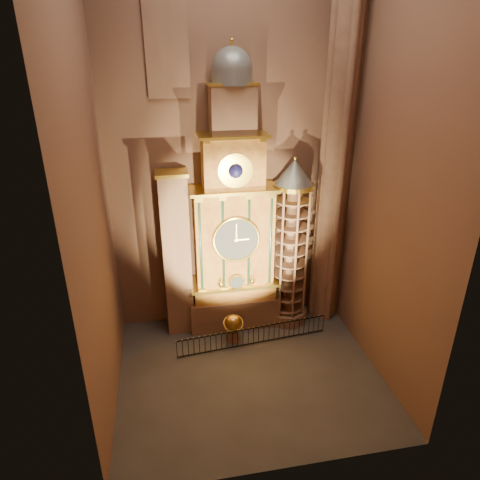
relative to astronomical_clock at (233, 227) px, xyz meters
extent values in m
plane|color=#383330|center=(0.00, -4.96, -6.68)|extent=(14.00, 14.00, 0.00)
plane|color=brown|center=(0.00, 1.04, 4.32)|extent=(22.00, 0.00, 22.00)
plane|color=brown|center=(-7.00, -4.96, 4.32)|extent=(0.00, 22.00, 22.00)
plane|color=brown|center=(7.00, -4.96, 4.32)|extent=(0.00, 22.00, 22.00)
cube|color=#8C634C|center=(0.00, 0.04, -5.68)|extent=(5.60, 2.20, 2.00)
cube|color=brown|center=(0.00, 0.04, -4.18)|extent=(5.00, 2.00, 1.00)
cube|color=gold|center=(0.00, -0.01, -3.63)|extent=(5.40, 2.30, 0.18)
cube|color=brown|center=(0.00, 0.04, -0.68)|extent=(4.60, 2.00, 6.00)
cylinder|color=black|center=(-2.05, -0.82, -0.68)|extent=(0.32, 0.32, 5.60)
cylinder|color=black|center=(-0.75, -0.82, -0.68)|extent=(0.32, 0.32, 5.60)
cylinder|color=black|center=(0.75, -0.82, -0.68)|extent=(0.32, 0.32, 5.60)
cylinder|color=black|center=(2.05, -0.82, -0.68)|extent=(0.32, 0.32, 5.60)
cube|color=gold|center=(0.00, -0.01, 2.37)|extent=(5.00, 2.25, 0.18)
cylinder|color=#2D3033|center=(0.00, -0.97, -0.38)|extent=(2.60, 0.12, 2.60)
torus|color=gold|center=(0.00, -1.02, -0.38)|extent=(2.80, 0.16, 2.80)
cylinder|color=gold|center=(0.00, -1.12, -3.08)|extent=(0.90, 0.10, 0.90)
sphere|color=gold|center=(-0.95, -1.07, -3.13)|extent=(0.36, 0.36, 0.36)
sphere|color=gold|center=(0.95, -1.07, -3.13)|extent=(0.36, 0.36, 0.36)
cube|color=brown|center=(0.00, 0.04, 3.82)|extent=(3.40, 1.80, 3.00)
sphere|color=#0D0D43|center=(0.00, -0.87, 3.62)|extent=(0.80, 0.80, 0.80)
cube|color=gold|center=(0.00, -0.01, 5.37)|extent=(3.80, 2.00, 0.15)
cube|color=#8C634C|center=(0.00, 0.04, 6.62)|extent=(2.40, 1.60, 2.60)
sphere|color=slate|center=(0.00, 0.04, 8.72)|extent=(2.10, 2.10, 2.10)
cylinder|color=gold|center=(0.00, 0.04, 9.62)|extent=(0.14, 0.14, 0.80)
cube|color=#8C634C|center=(-3.40, 0.04, -1.68)|extent=(1.60, 1.40, 10.00)
cube|color=gold|center=(-3.40, -0.38, -3.68)|extent=(1.35, 0.10, 2.10)
cube|color=#4B2714|center=(-3.40, -0.44, -3.68)|extent=(1.05, 0.04, 1.75)
cube|color=gold|center=(-3.40, -0.38, -1.08)|extent=(1.35, 0.10, 2.10)
cube|color=#4B2714|center=(-3.40, -0.44, -1.08)|extent=(1.05, 0.04, 1.75)
cube|color=gold|center=(-3.40, -0.38, 1.52)|extent=(1.35, 0.10, 2.10)
cube|color=#4B2714|center=(-3.40, -0.44, 1.52)|extent=(1.05, 0.04, 1.75)
cube|color=gold|center=(-3.40, 0.04, 3.42)|extent=(1.80, 1.60, 0.20)
cylinder|color=#8C634C|center=(3.50, -0.26, -6.28)|extent=(2.50, 2.50, 0.80)
cylinder|color=#8C634C|center=(3.50, -0.26, -1.78)|extent=(0.70, 0.70, 8.20)
cylinder|color=gold|center=(3.50, -0.26, 2.42)|extent=(2.40, 2.40, 0.25)
cone|color=slate|center=(3.50, -0.26, 3.22)|extent=(2.30, 2.30, 1.50)
sphere|color=gold|center=(3.50, -0.26, 4.02)|extent=(0.20, 0.20, 0.20)
cylinder|color=#8C634C|center=(6.10, 0.04, 4.32)|extent=(1.60, 1.60, 22.00)
cylinder|color=#8C634C|center=(6.90, 0.04, 4.32)|extent=(0.44, 0.44, 22.00)
cylinder|color=#8C634C|center=(5.30, 0.04, 4.32)|extent=(0.44, 0.44, 22.00)
cylinder|color=#8C634C|center=(6.10, 0.84, 4.32)|extent=(0.44, 0.44, 22.00)
cylinder|color=#8C634C|center=(6.10, -0.76, 4.32)|extent=(0.44, 0.44, 22.00)
cube|color=navy|center=(-3.20, 0.98, 9.82)|extent=(2.00, 0.10, 5.00)
cube|color=#8C634C|center=(-3.20, 0.92, 9.82)|extent=(2.20, 0.06, 5.20)
cylinder|color=#8C634C|center=(-0.37, -1.96, -6.29)|extent=(0.67, 0.67, 0.78)
sphere|color=#B88333|center=(-0.37, -1.96, -5.39)|extent=(1.00, 1.00, 1.00)
torus|color=#B88333|center=(-0.37, -1.96, -5.39)|extent=(1.45, 1.40, 0.54)
cube|color=black|center=(0.75, -2.55, -5.48)|extent=(9.14, 1.01, 0.05)
cube|color=black|center=(0.75, -2.55, -6.58)|extent=(9.14, 1.01, 0.05)
camera|label=1|loc=(-3.88, -23.05, 9.53)|focal=32.00mm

